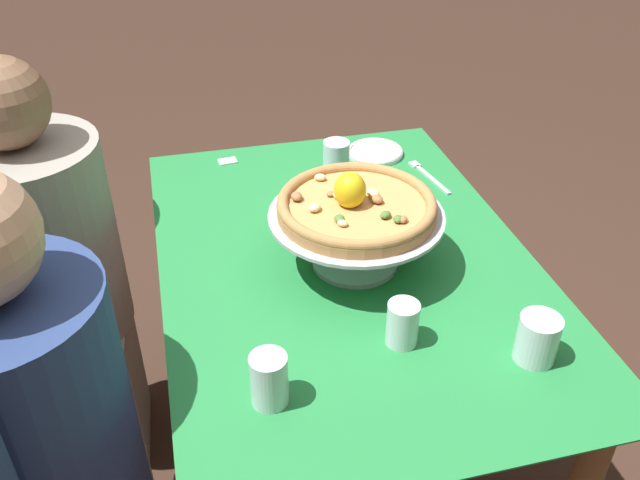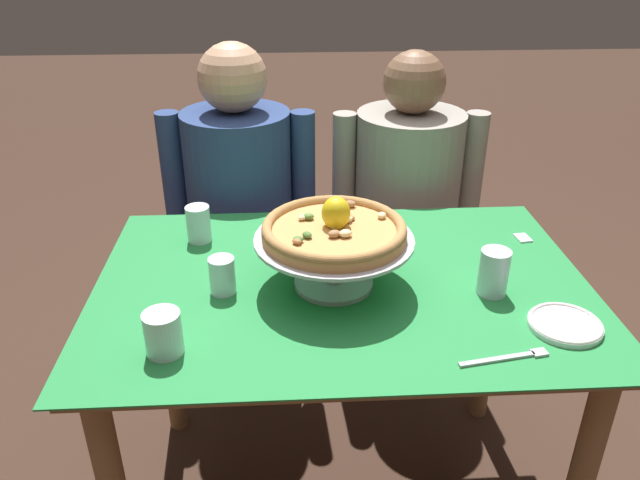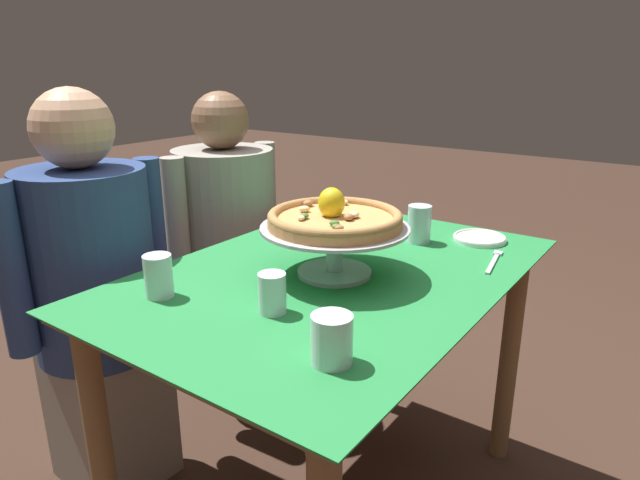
{
  "view_description": "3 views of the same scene",
  "coord_description": "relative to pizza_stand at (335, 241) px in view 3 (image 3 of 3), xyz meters",
  "views": [
    {
      "loc": [
        -1.19,
        0.35,
        1.67
      ],
      "look_at": [
        0.0,
        0.06,
        0.83
      ],
      "focal_mm": 37.94,
      "sensor_mm": 36.0,
      "label": 1
    },
    {
      "loc": [
        -0.13,
        -1.3,
        1.57
      ],
      "look_at": [
        -0.05,
        0.05,
        0.86
      ],
      "focal_mm": 34.7,
      "sensor_mm": 36.0,
      "label": 2
    },
    {
      "loc": [
        -1.14,
        -0.76,
        1.3
      ],
      "look_at": [
        -0.03,
        0.03,
        0.86
      ],
      "focal_mm": 31.18,
      "sensor_mm": 36.0,
      "label": 3
    }
  ],
  "objects": [
    {
      "name": "pizza_stand",
      "position": [
        0.0,
        0.0,
        0.0
      ],
      "size": [
        0.38,
        0.38,
        0.13
      ],
      "color": "#B7B7C1",
      "rests_on": "dining_table"
    },
    {
      "name": "dinner_fork",
      "position": [
        0.34,
        -0.31,
        -0.09
      ],
      "size": [
        0.19,
        0.05,
        0.01
      ],
      "color": "#B7B7C1",
      "rests_on": "dining_table"
    },
    {
      "name": "side_plate",
      "position": [
        0.49,
        -0.21,
        -0.08
      ],
      "size": [
        0.16,
        0.16,
        0.02
      ],
      "color": "white",
      "rests_on": "dining_table"
    },
    {
      "name": "sugar_packet",
      "position": [
        0.55,
        0.21,
        -0.09
      ],
      "size": [
        0.04,
        0.05,
        0.0
      ],
      "primitive_type": "cube",
      "rotation": [
        0.0,
        0.0,
        1.69
      ],
      "color": "white",
      "rests_on": "dining_table"
    },
    {
      "name": "water_glass_back_left",
      "position": [
        -0.35,
        0.26,
        -0.05
      ],
      "size": [
        0.07,
        0.07,
        0.1
      ],
      "color": "silver",
      "rests_on": "dining_table"
    },
    {
      "name": "water_glass_side_left",
      "position": [
        -0.27,
        -0.02,
        -0.05
      ],
      "size": [
        0.06,
        0.06,
        0.09
      ],
      "color": "silver",
      "rests_on": "dining_table"
    },
    {
      "name": "diner_left",
      "position": [
        -0.27,
        0.67,
        -0.25
      ],
      "size": [
        0.52,
        0.37,
        1.23
      ],
      "color": "gray",
      "rests_on": "ground"
    },
    {
      "name": "dining_table",
      "position": [
        0.02,
        0.01,
        -0.21
      ],
      "size": [
        1.21,
        0.83,
        0.77
      ],
      "color": "olive",
      "rests_on": "ground"
    },
    {
      "name": "water_glass_side_right",
      "position": [
        0.37,
        -0.06,
        -0.04
      ],
      "size": [
        0.07,
        0.07,
        0.11
      ],
      "color": "silver",
      "rests_on": "dining_table"
    },
    {
      "name": "diner_right",
      "position": [
        0.31,
        0.71,
        -0.27
      ],
      "size": [
        0.53,
        0.38,
        1.2
      ],
      "color": "gray",
      "rests_on": "ground"
    },
    {
      "name": "water_glass_front_left",
      "position": [
        -0.37,
        -0.24,
        -0.05
      ],
      "size": [
        0.08,
        0.08,
        0.09
      ],
      "color": "silver",
      "rests_on": "dining_table"
    },
    {
      "name": "pizza",
      "position": [
        0.0,
        0.0,
        0.06
      ],
      "size": [
        0.34,
        0.34,
        0.1
      ],
      "color": "tan",
      "rests_on": "pizza_stand"
    }
  ]
}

